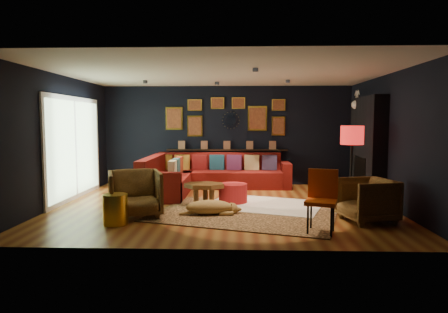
{
  "coord_description": "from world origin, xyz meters",
  "views": [
    {
      "loc": [
        0.32,
        -7.82,
        1.67
      ],
      "look_at": [
        0.01,
        0.3,
        0.95
      ],
      "focal_mm": 32.0,
      "sensor_mm": 36.0,
      "label": 1
    }
  ],
  "objects_px": {
    "coffee_table": "(204,188)",
    "gold_stool": "(115,209)",
    "floor_lamp": "(352,139)",
    "sectional": "(201,177)",
    "dog": "(209,204)",
    "orange_chair": "(322,195)",
    "pouf": "(233,193)",
    "armchair_left": "(135,191)",
    "armchair_right": "(367,198)"
  },
  "relations": [
    {
      "from": "armchair_left",
      "to": "armchair_right",
      "type": "distance_m",
      "value": 3.96
    },
    {
      "from": "orange_chair",
      "to": "floor_lamp",
      "type": "height_order",
      "value": "floor_lamp"
    },
    {
      "from": "sectional",
      "to": "floor_lamp",
      "type": "relative_size",
      "value": 2.15
    },
    {
      "from": "sectional",
      "to": "pouf",
      "type": "height_order",
      "value": "sectional"
    },
    {
      "from": "armchair_right",
      "to": "armchair_left",
      "type": "bearing_deg",
      "value": -107.67
    },
    {
      "from": "dog",
      "to": "pouf",
      "type": "bearing_deg",
      "value": 61.79
    },
    {
      "from": "gold_stool",
      "to": "coffee_table",
      "type": "bearing_deg",
      "value": 49.15
    },
    {
      "from": "gold_stool",
      "to": "floor_lamp",
      "type": "xyz_separation_m",
      "value": [
        4.18,
        1.48,
        1.09
      ]
    },
    {
      "from": "armchair_right",
      "to": "orange_chair",
      "type": "distance_m",
      "value": 1.09
    },
    {
      "from": "orange_chair",
      "to": "dog",
      "type": "relative_size",
      "value": 0.84
    },
    {
      "from": "pouf",
      "to": "armchair_right",
      "type": "height_order",
      "value": "armchair_right"
    },
    {
      "from": "coffee_table",
      "to": "gold_stool",
      "type": "xyz_separation_m",
      "value": [
        -1.32,
        -1.53,
        -0.11
      ]
    },
    {
      "from": "orange_chair",
      "to": "dog",
      "type": "distance_m",
      "value": 2.07
    },
    {
      "from": "floor_lamp",
      "to": "sectional",
      "type": "bearing_deg",
      "value": 149.17
    },
    {
      "from": "coffee_table",
      "to": "floor_lamp",
      "type": "distance_m",
      "value": 3.03
    },
    {
      "from": "dog",
      "to": "armchair_left",
      "type": "bearing_deg",
      "value": 179.63
    },
    {
      "from": "sectional",
      "to": "orange_chair",
      "type": "bearing_deg",
      "value": -59.01
    },
    {
      "from": "floor_lamp",
      "to": "gold_stool",
      "type": "bearing_deg",
      "value": -160.49
    },
    {
      "from": "armchair_right",
      "to": "floor_lamp",
      "type": "relative_size",
      "value": 0.51
    },
    {
      "from": "coffee_table",
      "to": "armchair_right",
      "type": "xyz_separation_m",
      "value": [
        2.81,
        -1.19,
        0.04
      ]
    },
    {
      "from": "coffee_table",
      "to": "floor_lamp",
      "type": "relative_size",
      "value": 0.55
    },
    {
      "from": "coffee_table",
      "to": "orange_chair",
      "type": "relative_size",
      "value": 0.93
    },
    {
      "from": "pouf",
      "to": "armchair_right",
      "type": "relative_size",
      "value": 0.72
    },
    {
      "from": "sectional",
      "to": "orange_chair",
      "type": "xyz_separation_m",
      "value": [
        2.19,
        -3.64,
        0.24
      ]
    },
    {
      "from": "pouf",
      "to": "orange_chair",
      "type": "bearing_deg",
      "value": -55.97
    },
    {
      "from": "pouf",
      "to": "armchair_left",
      "type": "height_order",
      "value": "armchair_left"
    },
    {
      "from": "sectional",
      "to": "pouf",
      "type": "bearing_deg",
      "value": -63.15
    },
    {
      "from": "coffee_table",
      "to": "armchair_left",
      "type": "bearing_deg",
      "value": -139.12
    },
    {
      "from": "sectional",
      "to": "dog",
      "type": "xyz_separation_m",
      "value": [
        0.41,
        -2.65,
        -0.13
      ]
    },
    {
      "from": "coffee_table",
      "to": "gold_stool",
      "type": "height_order",
      "value": "gold_stool"
    },
    {
      "from": "coffee_table",
      "to": "armchair_left",
      "type": "relative_size",
      "value": 0.97
    },
    {
      "from": "dog",
      "to": "orange_chair",
      "type": "bearing_deg",
      "value": -36.09
    },
    {
      "from": "gold_stool",
      "to": "armchair_left",
      "type": "bearing_deg",
      "value": 71.34
    },
    {
      "from": "coffee_table",
      "to": "dog",
      "type": "xyz_separation_m",
      "value": [
        0.16,
        -0.83,
        -0.16
      ]
    },
    {
      "from": "coffee_table",
      "to": "armchair_left",
      "type": "xyz_separation_m",
      "value": [
        -1.14,
        -0.98,
        0.09
      ]
    },
    {
      "from": "coffee_table",
      "to": "dog",
      "type": "bearing_deg",
      "value": -79.24
    },
    {
      "from": "pouf",
      "to": "armchair_right",
      "type": "distance_m",
      "value": 2.66
    },
    {
      "from": "floor_lamp",
      "to": "dog",
      "type": "relative_size",
      "value": 1.41
    },
    {
      "from": "orange_chair",
      "to": "floor_lamp",
      "type": "xyz_separation_m",
      "value": [
        0.93,
        1.78,
        0.77
      ]
    },
    {
      "from": "dog",
      "to": "armchair_right",
      "type": "bearing_deg",
      "value": -14.62
    },
    {
      "from": "armchair_right",
      "to": "sectional",
      "type": "bearing_deg",
      "value": -149.1
    },
    {
      "from": "pouf",
      "to": "gold_stool",
      "type": "xyz_separation_m",
      "value": [
        -1.88,
        -1.73,
        0.03
      ]
    },
    {
      "from": "orange_chair",
      "to": "coffee_table",
      "type": "bearing_deg",
      "value": 154.77
    },
    {
      "from": "sectional",
      "to": "floor_lamp",
      "type": "distance_m",
      "value": 3.77
    },
    {
      "from": "gold_stool",
      "to": "dog",
      "type": "distance_m",
      "value": 1.63
    },
    {
      "from": "sectional",
      "to": "dog",
      "type": "bearing_deg",
      "value": -81.23
    },
    {
      "from": "coffee_table",
      "to": "dog",
      "type": "height_order",
      "value": "coffee_table"
    },
    {
      "from": "sectional",
      "to": "floor_lamp",
      "type": "bearing_deg",
      "value": -30.83
    },
    {
      "from": "armchair_right",
      "to": "orange_chair",
      "type": "xyz_separation_m",
      "value": [
        -0.88,
        -0.63,
        0.16
      ]
    },
    {
      "from": "armchair_left",
      "to": "dog",
      "type": "distance_m",
      "value": 1.33
    }
  ]
}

